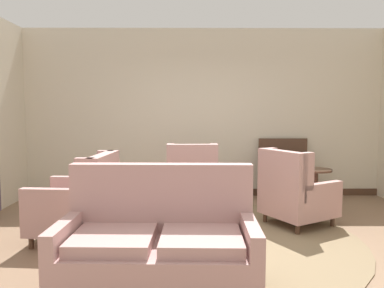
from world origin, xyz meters
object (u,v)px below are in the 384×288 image
at_px(coffee_table, 197,212).
at_px(settee, 159,242).
at_px(side_table, 315,187).
at_px(sideboard, 285,172).
at_px(armchair_far_left, 294,193).
at_px(armchair_near_window, 81,203).
at_px(armchair_back_corner, 192,183).
at_px(porcelain_vase, 195,192).

xyz_separation_m(coffee_table, settee, (-0.35, -1.17, 0.06)).
height_order(side_table, sideboard, sideboard).
height_order(armchair_far_left, armchair_near_window, armchair_near_window).
xyz_separation_m(settee, sideboard, (1.92, 3.31, 0.04)).
height_order(armchair_back_corner, armchair_near_window, armchair_back_corner).
distance_m(coffee_table, settee, 1.23).
relative_size(settee, armchair_near_window, 1.62).
bearing_deg(side_table, armchair_far_left, -131.12).
bearing_deg(porcelain_vase, armchair_near_window, 176.47).
bearing_deg(sideboard, porcelain_vase, -126.80).
relative_size(porcelain_vase, side_table, 0.47).
xyz_separation_m(coffee_table, porcelain_vase, (-0.03, 0.02, 0.22)).
bearing_deg(settee, armchair_far_left, 48.71).
relative_size(porcelain_vase, sideboard, 0.31).
bearing_deg(armchair_far_left, armchair_back_corner, 33.04).
height_order(coffee_table, porcelain_vase, porcelain_vase).
bearing_deg(armchair_back_corner, armchair_near_window, 40.95).
distance_m(armchair_back_corner, armchair_far_left, 1.51).
distance_m(armchair_far_left, side_table, 0.71).
bearing_deg(coffee_table, settee, -106.81).
bearing_deg(coffee_table, side_table, 32.84).
xyz_separation_m(armchair_far_left, side_table, (0.46, 0.53, -0.03)).
bearing_deg(armchair_near_window, armchair_far_left, 105.34).
bearing_deg(side_table, armchair_back_corner, 175.02).
bearing_deg(armchair_near_window, settee, 43.58).
relative_size(side_table, sideboard, 0.65).
relative_size(armchair_near_window, side_table, 1.51).
bearing_deg(armchair_back_corner, settee, 82.02).
distance_m(porcelain_vase, side_table, 2.11).
bearing_deg(settee, side_table, 49.11).
height_order(settee, armchair_near_window, settee).
xyz_separation_m(armchair_back_corner, armchair_near_window, (-1.33, -1.19, -0.01)).
relative_size(settee, side_table, 2.44).
distance_m(coffee_table, armchair_back_corner, 1.30).
distance_m(side_table, sideboard, 1.02).
distance_m(armchair_far_left, armchair_near_window, 2.72).
distance_m(coffee_table, sideboard, 2.65).
bearing_deg(side_table, porcelain_vase, -147.91).
bearing_deg(coffee_table, armchair_near_window, 175.89).
bearing_deg(armchair_back_corner, coffee_table, 91.35).
bearing_deg(sideboard, armchair_near_window, -145.26).
xyz_separation_m(settee, armchair_far_left, (1.65, 1.78, 0.01)).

